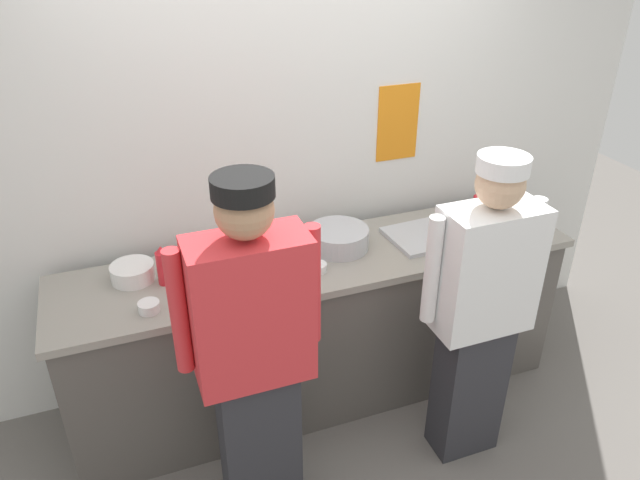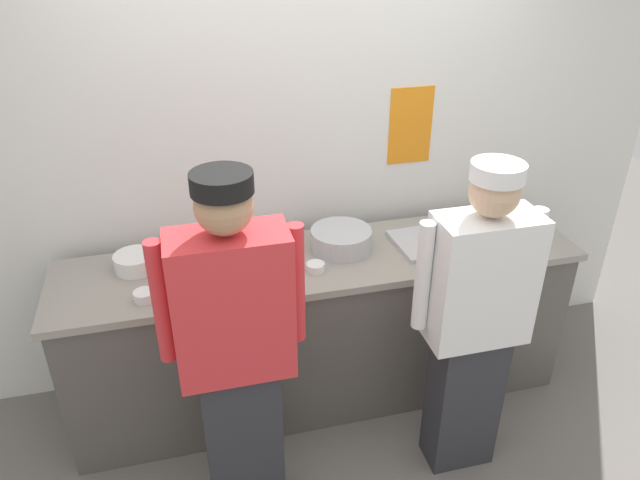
{
  "view_description": "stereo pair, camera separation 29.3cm",
  "coord_description": "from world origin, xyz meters",
  "px_view_note": "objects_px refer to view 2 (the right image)",
  "views": [
    {
      "loc": [
        -0.96,
        -2.2,
        2.53
      ],
      "look_at": [
        -0.02,
        0.31,
        1.05
      ],
      "focal_mm": 33.75,
      "sensor_mm": 36.0,
      "label": 1
    },
    {
      "loc": [
        -0.68,
        -2.29,
        2.53
      ],
      "look_at": [
        -0.02,
        0.31,
        1.05
      ],
      "focal_mm": 33.75,
      "sensor_mm": 36.0,
      "label": 2
    }
  ],
  "objects_px": {
    "mixing_bowl_steel": "(341,239)",
    "squeeze_bottle_secondary": "(163,257)",
    "squeeze_bottle_primary": "(489,214)",
    "ramekin_red_sauce": "(316,267)",
    "chef_near_left": "(236,349)",
    "ramekin_green_sauce": "(144,296)",
    "plate_stack_front": "(135,262)",
    "chef_center": "(475,319)",
    "deli_cup": "(524,228)",
    "sheet_tray": "(438,241)"
  },
  "relations": [
    {
      "from": "mixing_bowl_steel",
      "to": "squeeze_bottle_secondary",
      "type": "xyz_separation_m",
      "value": [
        -0.93,
        -0.03,
        0.04
      ]
    },
    {
      "from": "mixing_bowl_steel",
      "to": "squeeze_bottle_secondary",
      "type": "height_order",
      "value": "squeeze_bottle_secondary"
    },
    {
      "from": "squeeze_bottle_primary",
      "to": "squeeze_bottle_secondary",
      "type": "distance_m",
      "value": 1.81
    },
    {
      "from": "squeeze_bottle_secondary",
      "to": "ramekin_red_sauce",
      "type": "height_order",
      "value": "squeeze_bottle_secondary"
    },
    {
      "from": "chef_near_left",
      "to": "ramekin_green_sauce",
      "type": "distance_m",
      "value": 0.58
    },
    {
      "from": "ramekin_red_sauce",
      "to": "plate_stack_front",
      "type": "bearing_deg",
      "value": 164.47
    },
    {
      "from": "plate_stack_front",
      "to": "mixing_bowl_steel",
      "type": "relative_size",
      "value": 0.65
    },
    {
      "from": "chef_center",
      "to": "ramekin_green_sauce",
      "type": "height_order",
      "value": "chef_center"
    },
    {
      "from": "plate_stack_front",
      "to": "ramekin_red_sauce",
      "type": "xyz_separation_m",
      "value": [
        0.88,
        -0.24,
        -0.02
      ]
    },
    {
      "from": "chef_center",
      "to": "squeeze_bottle_secondary",
      "type": "relative_size",
      "value": 7.96
    },
    {
      "from": "chef_near_left",
      "to": "deli_cup",
      "type": "height_order",
      "value": "chef_near_left"
    },
    {
      "from": "mixing_bowl_steel",
      "to": "squeeze_bottle_secondary",
      "type": "bearing_deg",
      "value": -178.14
    },
    {
      "from": "plate_stack_front",
      "to": "sheet_tray",
      "type": "height_order",
      "value": "plate_stack_front"
    },
    {
      "from": "chef_center",
      "to": "squeeze_bottle_primary",
      "type": "bearing_deg",
      "value": 58.69
    },
    {
      "from": "squeeze_bottle_primary",
      "to": "squeeze_bottle_secondary",
      "type": "bearing_deg",
      "value": -178.28
    },
    {
      "from": "deli_cup",
      "to": "squeeze_bottle_secondary",
      "type": "bearing_deg",
      "value": 177.65
    },
    {
      "from": "ramekin_red_sauce",
      "to": "sheet_tray",
      "type": "bearing_deg",
      "value": 9.36
    },
    {
      "from": "squeeze_bottle_secondary",
      "to": "deli_cup",
      "type": "height_order",
      "value": "squeeze_bottle_secondary"
    },
    {
      "from": "sheet_tray",
      "to": "ramekin_green_sauce",
      "type": "distance_m",
      "value": 1.57
    },
    {
      "from": "chef_near_left",
      "to": "ramekin_green_sauce",
      "type": "height_order",
      "value": "chef_near_left"
    },
    {
      "from": "chef_center",
      "to": "sheet_tray",
      "type": "xyz_separation_m",
      "value": [
        0.09,
        0.63,
        0.06
      ]
    },
    {
      "from": "squeeze_bottle_primary",
      "to": "deli_cup",
      "type": "height_order",
      "value": "squeeze_bottle_primary"
    },
    {
      "from": "ramekin_green_sauce",
      "to": "ramekin_red_sauce",
      "type": "bearing_deg",
      "value": 3.8
    },
    {
      "from": "ramekin_green_sauce",
      "to": "deli_cup",
      "type": "height_order",
      "value": "deli_cup"
    },
    {
      "from": "sheet_tray",
      "to": "squeeze_bottle_primary",
      "type": "height_order",
      "value": "squeeze_bottle_primary"
    },
    {
      "from": "plate_stack_front",
      "to": "deli_cup",
      "type": "xyz_separation_m",
      "value": [
        2.09,
        -0.17,
        0.01
      ]
    },
    {
      "from": "plate_stack_front",
      "to": "sheet_tray",
      "type": "bearing_deg",
      "value": -4.48
    },
    {
      "from": "chef_center",
      "to": "ramekin_red_sauce",
      "type": "distance_m",
      "value": 0.82
    },
    {
      "from": "sheet_tray",
      "to": "plate_stack_front",
      "type": "bearing_deg",
      "value": 175.52
    },
    {
      "from": "chef_near_left",
      "to": "ramekin_red_sauce",
      "type": "height_order",
      "value": "chef_near_left"
    },
    {
      "from": "chef_near_left",
      "to": "ramekin_red_sauce",
      "type": "xyz_separation_m",
      "value": [
        0.47,
        0.51,
        0.03
      ]
    },
    {
      "from": "mixing_bowl_steel",
      "to": "sheet_tray",
      "type": "relative_size",
      "value": 0.69
    },
    {
      "from": "ramekin_green_sauce",
      "to": "chef_center",
      "type": "bearing_deg",
      "value": -17.39
    },
    {
      "from": "plate_stack_front",
      "to": "squeeze_bottle_primary",
      "type": "relative_size",
      "value": 1.14
    },
    {
      "from": "chef_near_left",
      "to": "chef_center",
      "type": "distance_m",
      "value": 1.1
    },
    {
      "from": "chef_near_left",
      "to": "plate_stack_front",
      "type": "distance_m",
      "value": 0.86
    },
    {
      "from": "squeeze_bottle_secondary",
      "to": "squeeze_bottle_primary",
      "type": "bearing_deg",
      "value": 1.72
    },
    {
      "from": "chef_center",
      "to": "ramekin_red_sauce",
      "type": "xyz_separation_m",
      "value": [
        -0.63,
        0.52,
        0.07
      ]
    },
    {
      "from": "sheet_tray",
      "to": "ramekin_red_sauce",
      "type": "xyz_separation_m",
      "value": [
        -0.72,
        -0.12,
        0.01
      ]
    },
    {
      "from": "sheet_tray",
      "to": "chef_near_left",
      "type": "bearing_deg",
      "value": -152.34
    },
    {
      "from": "squeeze_bottle_secondary",
      "to": "ramekin_red_sauce",
      "type": "xyz_separation_m",
      "value": [
        0.74,
        -0.16,
        -0.08
      ]
    },
    {
      "from": "chef_center",
      "to": "sheet_tray",
      "type": "bearing_deg",
      "value": 81.7
    },
    {
      "from": "chef_center",
      "to": "plate_stack_front",
      "type": "xyz_separation_m",
      "value": [
        -1.51,
        0.76,
        0.09
      ]
    },
    {
      "from": "chef_center",
      "to": "squeeze_bottle_primary",
      "type": "xyz_separation_m",
      "value": [
        0.44,
        0.73,
        0.14
      ]
    },
    {
      "from": "squeeze_bottle_primary",
      "to": "ramekin_green_sauce",
      "type": "distance_m",
      "value": 1.93
    },
    {
      "from": "chef_center",
      "to": "squeeze_bottle_primary",
      "type": "relative_size",
      "value": 8.81
    },
    {
      "from": "ramekin_green_sauce",
      "to": "deli_cup",
      "type": "distance_m",
      "value": 2.06
    },
    {
      "from": "sheet_tray",
      "to": "ramekin_green_sauce",
      "type": "height_order",
      "value": "ramekin_green_sauce"
    },
    {
      "from": "ramekin_green_sauce",
      "to": "squeeze_bottle_primary",
      "type": "bearing_deg",
      "value": 7.97
    },
    {
      "from": "deli_cup",
      "to": "chef_near_left",
      "type": "bearing_deg",
      "value": -160.93
    }
  ]
}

